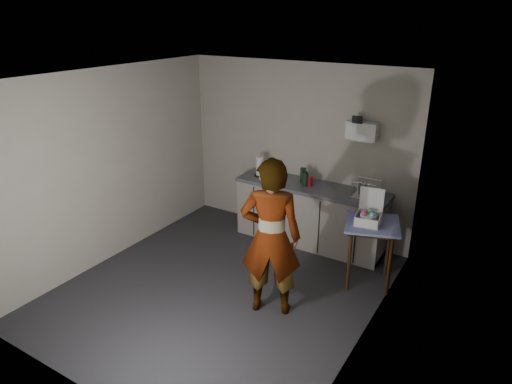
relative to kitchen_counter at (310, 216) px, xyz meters
The scene contains 15 objects.
ground 1.80m from the kitchen_counter, 103.24° to the right, with size 4.00×4.00×0.00m, color #28282D.
wall_back 1.00m from the kitchen_counter, 144.05° to the left, with size 3.60×0.02×2.60m, color #B7AE9F.
wall_right 2.36m from the kitchen_counter, 50.73° to the right, with size 0.02×4.00×2.60m, color #B7AE9F.
wall_left 2.91m from the kitchen_counter, 142.18° to the right, with size 0.02×4.00×2.60m, color #B7AE9F.
ceiling 2.78m from the kitchen_counter, 103.24° to the right, with size 3.60×4.00×0.01m, color white.
kitchen_counter is the anchor object (origin of this frame).
wall_shelf 1.47m from the kitchen_counter, 20.15° to the left, with size 0.42×0.18×0.37m.
side_table 1.29m from the kitchen_counter, 28.61° to the right, with size 0.82×0.82×0.84m.
standing_man 1.84m from the kitchen_counter, 79.59° to the right, with size 0.68×0.44×1.85m, color #B2A593.
soap_bottle 0.62m from the kitchen_counter, 156.47° to the right, with size 0.10×0.10×0.27m, color black.
soda_can 0.55m from the kitchen_counter, 124.96° to the right, with size 0.07×0.07×0.14m, color red.
dark_bottle 0.62m from the kitchen_counter, behind, with size 0.07×0.07×0.23m, color black.
paper_towel 1.06m from the kitchen_counter, behind, with size 0.17×0.17×0.31m.
dish_rack 0.97m from the kitchen_counter, ahead, with size 0.35×0.26×0.25m.
bakery_box 1.33m from the kitchen_counter, 31.02° to the right, with size 0.34×0.34×0.41m.
Camera 1 is at (2.92, -3.93, 3.24)m, focal length 32.00 mm.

